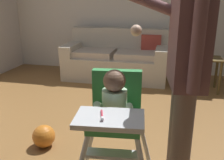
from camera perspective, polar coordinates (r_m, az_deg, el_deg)
The scene contains 8 objects.
ground at distance 2.73m, azimuth -5.36°, elevation -13.71°, with size 6.30×6.91×0.10m, color brown.
wall_far at distance 4.95m, azimuth 4.20°, elevation 16.74°, with size 5.50×0.06×2.57m, color silver.
couch at distance 4.58m, azimuth 1.12°, elevation 4.66°, with size 1.80×0.86×0.86m.
high_chair at distance 1.77m, azimuth 0.62°, elevation -6.69°, with size 0.67×0.77×0.94m.
adult_standing at distance 1.70m, azimuth 16.05°, elevation 1.99°, with size 0.55×0.50×1.65m.
toy_ball_second at distance 2.60m, azimuth -15.05°, elevation -12.07°, with size 0.22×0.22×0.22m, color orange.
side_table at distance 4.16m, azimuth 20.59°, elevation 2.81°, with size 0.40×0.40×0.52m.
sippy_cup at distance 4.12m, azimuth 20.87°, elevation 5.36°, with size 0.07×0.07×0.10m, color #D13D33.
Camera 1 is at (0.76, -2.21, 1.38)m, focal length 40.74 mm.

